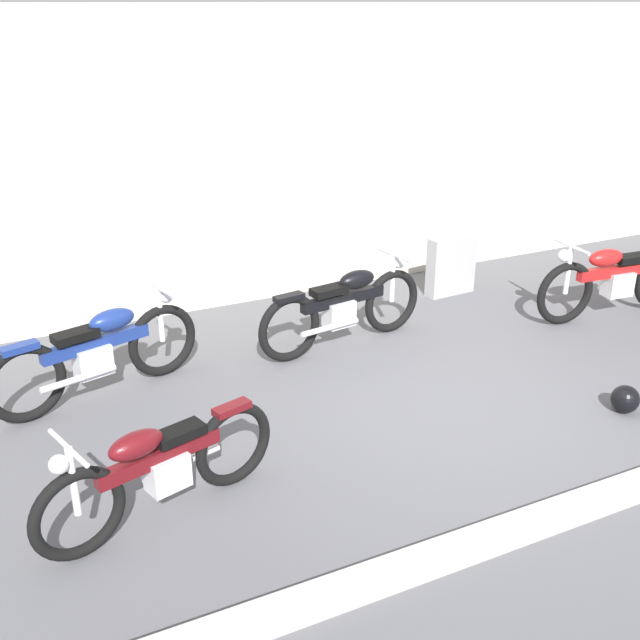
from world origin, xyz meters
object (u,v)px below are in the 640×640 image
object	(u,v)px
stone_marker	(451,266)
motorcycle_black	(344,307)
motorcycle_maroon	(159,468)
motorcycle_blue	(99,352)
helmet	(625,399)
motorcycle_red	(614,279)

from	to	relation	value
stone_marker	motorcycle_black	size ratio (longest dim) A/B	0.36
motorcycle_black	motorcycle_maroon	distance (m)	3.39
motorcycle_blue	motorcycle_maroon	xyz separation A→B (m)	(0.03, -2.11, -0.04)
stone_marker	helmet	xyz separation A→B (m)	(-0.31, -3.30, -0.26)
motorcycle_maroon	helmet	bearing A→B (deg)	159.31
helmet	motorcycle_maroon	xyz separation A→B (m)	(-4.33, 0.35, 0.30)
motorcycle_red	motorcycle_black	world-z (taller)	motorcycle_red
helmet	motorcycle_maroon	distance (m)	4.36
motorcycle_black	stone_marker	bearing A→B (deg)	14.12
stone_marker	motorcycle_black	xyz separation A→B (m)	(-2.01, -0.82, 0.07)
stone_marker	motorcycle_maroon	world-z (taller)	motorcycle_maroon
stone_marker	motorcycle_maroon	distance (m)	5.50
stone_marker	motorcycle_maroon	size ratio (longest dim) A/B	0.40
motorcycle_red	motorcycle_maroon	distance (m)	6.15
helmet	motorcycle_blue	xyz separation A→B (m)	(-4.36, 2.46, 0.34)
motorcycle_red	motorcycle_black	distance (m)	3.40
motorcycle_red	motorcycle_black	bearing A→B (deg)	-6.12
stone_marker	motorcycle_maroon	bearing A→B (deg)	-147.58
motorcycle_blue	motorcycle_black	size ratio (longest dim) A/B	1.00
stone_marker	motorcycle_blue	bearing A→B (deg)	-169.80
helmet	motorcycle_maroon	size ratio (longest dim) A/B	0.14
stone_marker	helmet	world-z (taller)	stone_marker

